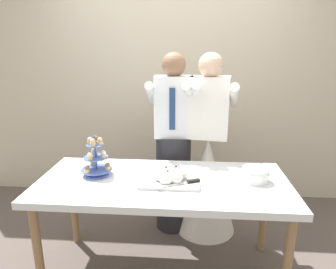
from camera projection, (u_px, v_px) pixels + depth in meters
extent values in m
cube|color=beige|center=(174.00, 71.00, 3.30)|extent=(5.20, 0.10, 2.90)
cube|color=silver|center=(163.00, 183.00, 2.16)|extent=(1.80, 0.80, 0.05)
cylinder|color=olive|center=(38.00, 252.00, 2.02)|extent=(0.06, 0.06, 0.72)
cylinder|color=olive|center=(287.00, 265.00, 1.90)|extent=(0.06, 0.06, 0.72)
cylinder|color=olive|center=(74.00, 205.00, 2.64)|extent=(0.06, 0.06, 0.72)
cylinder|color=olive|center=(264.00, 212.00, 2.52)|extent=(0.06, 0.06, 0.72)
cylinder|color=#4C66B2|center=(97.00, 174.00, 2.25)|extent=(0.17, 0.17, 0.01)
cylinder|color=#4C66B2|center=(96.00, 156.00, 2.21)|extent=(0.01, 0.01, 0.31)
cylinder|color=#4C66B2|center=(97.00, 169.00, 2.24)|extent=(0.23, 0.23, 0.01)
cylinder|color=#D1B784|center=(108.00, 168.00, 2.22)|extent=(0.04, 0.04, 0.03)
sphere|color=brown|center=(108.00, 165.00, 2.21)|extent=(0.04, 0.04, 0.04)
cylinder|color=#D1B784|center=(93.00, 163.00, 2.30)|extent=(0.04, 0.04, 0.03)
sphere|color=#D6B27A|center=(93.00, 161.00, 2.30)|extent=(0.04, 0.04, 0.04)
cylinder|color=#D1B784|center=(87.00, 171.00, 2.17)|extent=(0.04, 0.04, 0.03)
sphere|color=brown|center=(87.00, 168.00, 2.16)|extent=(0.04, 0.04, 0.04)
cylinder|color=#4C66B2|center=(96.00, 157.00, 2.21)|extent=(0.18, 0.18, 0.01)
cylinder|color=#D1B784|center=(104.00, 156.00, 2.19)|extent=(0.04, 0.04, 0.03)
sphere|color=white|center=(103.00, 153.00, 2.19)|extent=(0.04, 0.04, 0.04)
cylinder|color=#D1B784|center=(94.00, 153.00, 2.26)|extent=(0.04, 0.04, 0.03)
sphere|color=white|center=(94.00, 150.00, 2.25)|extent=(0.04, 0.04, 0.04)
cylinder|color=#D1B784|center=(90.00, 158.00, 2.15)|extent=(0.04, 0.04, 0.03)
sphere|color=white|center=(90.00, 155.00, 2.15)|extent=(0.04, 0.04, 0.04)
cylinder|color=#4C66B2|center=(95.00, 145.00, 2.18)|extent=(0.13, 0.13, 0.01)
cylinder|color=#D1B784|center=(100.00, 143.00, 2.18)|extent=(0.04, 0.04, 0.03)
sphere|color=#D6B27A|center=(100.00, 140.00, 2.17)|extent=(0.04, 0.04, 0.04)
cylinder|color=#D1B784|center=(96.00, 141.00, 2.22)|extent=(0.04, 0.04, 0.03)
sphere|color=brown|center=(96.00, 138.00, 2.21)|extent=(0.04, 0.04, 0.04)
cylinder|color=#D1B784|center=(90.00, 143.00, 2.18)|extent=(0.04, 0.04, 0.03)
sphere|color=#EAB7C6|center=(90.00, 139.00, 2.18)|extent=(0.04, 0.04, 0.04)
cylinder|color=#D1B784|center=(93.00, 144.00, 2.14)|extent=(0.04, 0.04, 0.03)
sphere|color=#D6B27A|center=(93.00, 141.00, 2.14)|extent=(0.04, 0.04, 0.04)
cube|color=silver|center=(170.00, 180.00, 2.13)|extent=(0.42, 0.31, 0.02)
sphere|color=white|center=(181.00, 175.00, 2.12)|extent=(0.08, 0.08, 0.08)
sphere|color=white|center=(177.00, 172.00, 2.18)|extent=(0.08, 0.08, 0.08)
sphere|color=white|center=(168.00, 170.00, 2.19)|extent=(0.09, 0.09, 0.09)
sphere|color=white|center=(161.00, 173.00, 2.16)|extent=(0.08, 0.08, 0.08)
sphere|color=white|center=(161.00, 175.00, 2.10)|extent=(0.10, 0.10, 0.10)
sphere|color=white|center=(166.00, 179.00, 2.05)|extent=(0.09, 0.09, 0.09)
sphere|color=white|center=(176.00, 178.00, 2.06)|extent=(0.09, 0.09, 0.09)
sphere|color=white|center=(170.00, 172.00, 2.12)|extent=(0.11, 0.11, 0.11)
sphere|color=#DB474C|center=(167.00, 171.00, 2.05)|extent=(0.02, 0.02, 0.02)
sphere|color=#B21923|center=(174.00, 168.00, 2.10)|extent=(0.02, 0.02, 0.02)
sphere|color=#B21923|center=(166.00, 167.00, 2.09)|extent=(0.02, 0.02, 0.02)
sphere|color=#B21923|center=(176.00, 167.00, 2.13)|extent=(0.02, 0.02, 0.02)
cube|color=silver|center=(173.00, 185.00, 2.02)|extent=(0.22, 0.12, 0.00)
cube|color=black|center=(193.00, 181.00, 2.07)|extent=(0.09, 0.06, 0.02)
cylinder|color=white|center=(255.00, 180.00, 2.15)|extent=(0.19, 0.19, 0.01)
cylinder|color=white|center=(254.00, 179.00, 2.14)|extent=(0.19, 0.19, 0.01)
cylinder|color=white|center=(255.00, 177.00, 2.14)|extent=(0.19, 0.19, 0.01)
cylinder|color=white|center=(255.00, 176.00, 2.14)|extent=(0.19, 0.19, 0.01)
cylinder|color=white|center=(255.00, 174.00, 2.14)|extent=(0.19, 0.19, 0.01)
cylinder|color=white|center=(255.00, 173.00, 2.13)|extent=(0.19, 0.19, 0.01)
cylinder|color=white|center=(255.00, 172.00, 2.13)|extent=(0.19, 0.19, 0.01)
cylinder|color=white|center=(255.00, 170.00, 2.13)|extent=(0.19, 0.19, 0.01)
cylinder|color=white|center=(256.00, 169.00, 2.12)|extent=(0.19, 0.19, 0.01)
cylinder|color=#232328|center=(173.00, 182.00, 2.85)|extent=(0.32, 0.32, 0.92)
cube|color=white|center=(174.00, 107.00, 2.65)|extent=(0.35, 0.22, 0.54)
sphere|color=#8C664C|center=(174.00, 65.00, 2.55)|extent=(0.21, 0.21, 0.21)
cylinder|color=white|center=(151.00, 95.00, 2.63)|extent=(0.10, 0.49, 0.28)
cylinder|color=white|center=(195.00, 95.00, 2.62)|extent=(0.10, 0.49, 0.28)
cube|color=navy|center=(172.00, 109.00, 2.55)|extent=(0.05, 0.01, 0.36)
cone|color=white|center=(206.00, 184.00, 2.81)|extent=(0.56, 0.56, 0.92)
cube|color=white|center=(209.00, 108.00, 2.61)|extent=(0.37, 0.25, 0.54)
sphere|color=beige|center=(211.00, 65.00, 2.51)|extent=(0.21, 0.21, 0.21)
cylinder|color=white|center=(190.00, 95.00, 2.62)|extent=(0.15, 0.49, 0.28)
cylinder|color=white|center=(234.00, 96.00, 2.54)|extent=(0.15, 0.49, 0.28)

